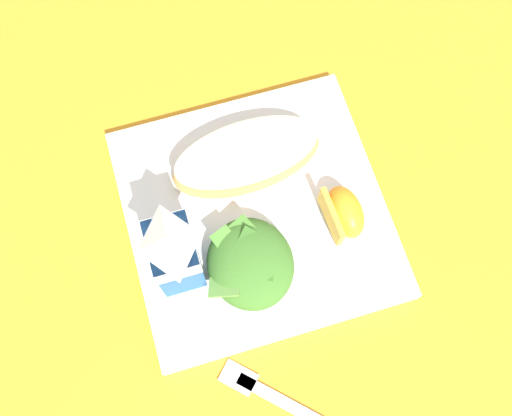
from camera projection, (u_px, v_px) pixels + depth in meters
name	position (u px, v px, depth m)	size (l,w,h in m)	color
ground	(256.00, 216.00, 0.68)	(3.00, 3.00, 0.00)	orange
white_plate	(256.00, 213.00, 0.67)	(0.28, 0.28, 0.02)	white
cheesy_pizza_bread	(247.00, 157.00, 0.66)	(0.09, 0.17, 0.04)	tan
green_salad_pile	(250.00, 263.00, 0.62)	(0.10, 0.10, 0.04)	#3D7028
milk_carton	(174.00, 252.00, 0.58)	(0.06, 0.04, 0.11)	#23569E
orange_wedge_front	(344.00, 212.00, 0.64)	(0.06, 0.04, 0.04)	orange
metal_fork	(291.00, 406.00, 0.61)	(0.14, 0.15, 0.01)	silver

